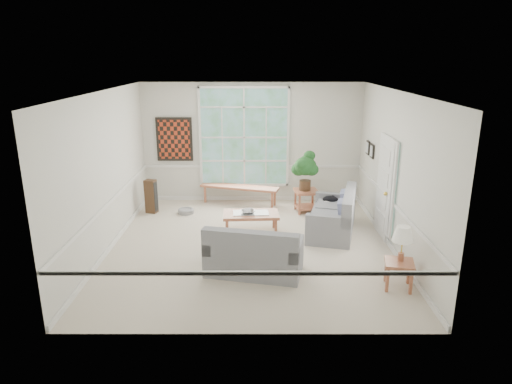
{
  "coord_description": "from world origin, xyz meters",
  "views": [
    {
      "loc": [
        0.11,
        -8.36,
        3.63
      ],
      "look_at": [
        0.1,
        0.2,
        1.05
      ],
      "focal_mm": 32.0,
      "sensor_mm": 36.0,
      "label": 1
    }
  ],
  "objects_px": {
    "end_table": "(306,201)",
    "side_table": "(398,275)",
    "loveseat_right": "(332,212)",
    "coffee_table": "(251,223)",
    "loveseat_front": "(254,249)"
  },
  "relations": [
    {
      "from": "end_table",
      "to": "side_table",
      "type": "distance_m",
      "value": 3.92
    },
    {
      "from": "coffee_table",
      "to": "end_table",
      "type": "bearing_deg",
      "value": 42.94
    },
    {
      "from": "loveseat_right",
      "to": "coffee_table",
      "type": "xyz_separation_m",
      "value": [
        -1.71,
        0.0,
        -0.24
      ]
    },
    {
      "from": "coffee_table",
      "to": "side_table",
      "type": "bearing_deg",
      "value": -47.98
    },
    {
      "from": "end_table",
      "to": "side_table",
      "type": "height_order",
      "value": "end_table"
    },
    {
      "from": "loveseat_right",
      "to": "loveseat_front",
      "type": "height_order",
      "value": "loveseat_right"
    },
    {
      "from": "loveseat_right",
      "to": "coffee_table",
      "type": "bearing_deg",
      "value": -165.63
    },
    {
      "from": "end_table",
      "to": "side_table",
      "type": "relative_size",
      "value": 1.17
    },
    {
      "from": "loveseat_front",
      "to": "side_table",
      "type": "height_order",
      "value": "loveseat_front"
    },
    {
      "from": "coffee_table",
      "to": "side_table",
      "type": "xyz_separation_m",
      "value": [
        2.41,
        -2.41,
        0.01
      ]
    },
    {
      "from": "loveseat_front",
      "to": "coffee_table",
      "type": "relative_size",
      "value": 1.39
    },
    {
      "from": "loveseat_front",
      "to": "side_table",
      "type": "relative_size",
      "value": 3.52
    },
    {
      "from": "loveseat_right",
      "to": "side_table",
      "type": "xyz_separation_m",
      "value": [
        0.7,
        -2.41,
        -0.23
      ]
    },
    {
      "from": "coffee_table",
      "to": "loveseat_right",
      "type": "bearing_deg",
      "value": -3.03
    },
    {
      "from": "loveseat_right",
      "to": "end_table",
      "type": "height_order",
      "value": "loveseat_right"
    }
  ]
}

